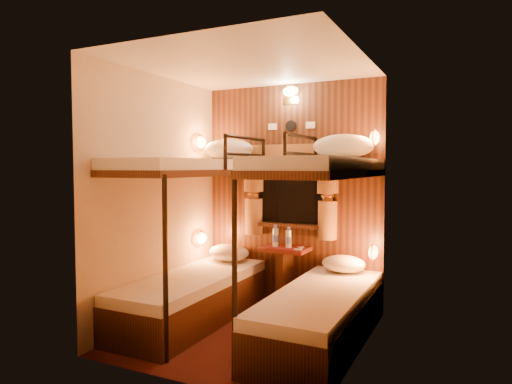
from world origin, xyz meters
The scene contains 22 objects.
floor centered at (0.00, 0.00, 0.00)m, with size 2.10×2.10×0.00m, color #38150F.
ceiling centered at (0.00, 0.00, 2.40)m, with size 2.10×2.10×0.00m, color silver.
wall_back centered at (0.00, 1.05, 1.20)m, with size 2.40×2.40×0.00m, color #C6B293.
wall_front centered at (0.00, -1.05, 1.20)m, with size 2.40×2.40×0.00m, color #C6B293.
wall_left centered at (-1.00, 0.00, 1.20)m, with size 2.40×2.40×0.00m, color #C6B293.
wall_right centered at (1.00, 0.00, 1.20)m, with size 2.40×2.40×0.00m, color #C6B293.
back_panel centered at (0.00, 1.04, 1.20)m, with size 2.00×0.03×2.40m, color black.
bunk_left centered at (-0.65, 0.07, 0.56)m, with size 0.72×1.90×1.82m.
bunk_right centered at (0.65, 0.07, 0.56)m, with size 0.72×1.90×1.82m.
window centered at (0.00, 1.00, 1.18)m, with size 1.00×0.12×0.79m.
curtains centered at (0.00, 0.97, 1.26)m, with size 1.10×0.22×1.00m.
back_fixtures centered at (0.00, 1.00, 2.25)m, with size 0.54×0.09×0.48m.
reading_lamps centered at (0.00, 0.70, 1.24)m, with size 2.00×0.20×1.25m.
table centered at (0.00, 0.85, 0.41)m, with size 0.50×0.34×0.66m.
bottle_left centered at (-0.10, 0.83, 0.75)m, with size 0.07×0.07×0.24m.
bottle_right centered at (0.05, 0.82, 0.75)m, with size 0.06×0.06×0.22m.
sachet_a centered at (0.17, 0.78, 0.65)m, with size 0.08×0.06×0.01m, color silver.
sachet_b centered at (0.15, 0.91, 0.65)m, with size 0.07×0.05×0.01m, color silver.
pillow_lower_left centered at (-0.65, 0.79, 0.55)m, with size 0.47×0.34×0.19m, color white.
pillow_lower_right centered at (0.65, 0.80, 0.54)m, with size 0.44×0.31×0.17m, color white.
pillow_upper_left centered at (-0.65, 0.80, 1.70)m, with size 0.57×0.41×0.22m, color white.
pillow_upper_right centered at (0.65, 0.74, 1.71)m, with size 0.60×0.43×0.24m, color white.
Camera 1 is at (1.81, -3.62, 1.51)m, focal length 32.00 mm.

